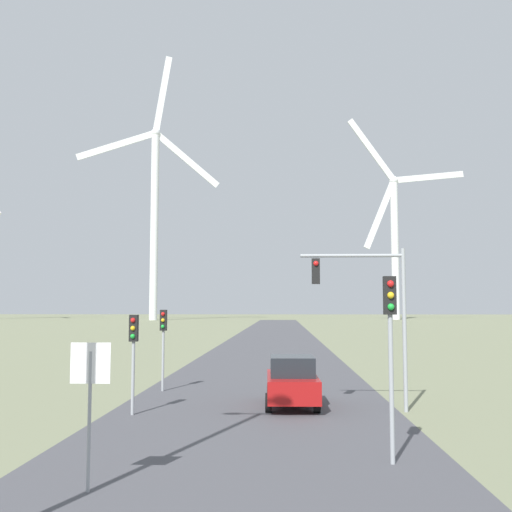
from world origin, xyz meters
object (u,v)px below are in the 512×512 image
at_px(traffic_light_post_near_right, 390,326).
at_px(wind_turbine_left, 155,204).
at_px(stop_sign_near, 90,387).
at_px(wind_turbine_center, 395,230).
at_px(car_approaching, 292,381).
at_px(traffic_light_mast_overhead, 367,296).
at_px(traffic_light_post_mid_left, 163,331).
at_px(traffic_light_post_near_left, 133,341).

height_order(traffic_light_post_near_right, wind_turbine_left, wind_turbine_left).
height_order(stop_sign_near, wind_turbine_center, wind_turbine_center).
bearing_deg(wind_turbine_left, stop_sign_near, -78.28).
height_order(stop_sign_near, car_approaching, stop_sign_near).
xyz_separation_m(stop_sign_near, wind_turbine_left, (-31.88, 153.63, 30.70)).
distance_m(traffic_light_mast_overhead, car_approaching, 4.16).
height_order(traffic_light_post_mid_left, wind_turbine_center, wind_turbine_center).
xyz_separation_m(traffic_light_post_near_right, wind_turbine_left, (-38.22, 151.28, 29.57)).
distance_m(stop_sign_near, wind_turbine_left, 159.88).
bearing_deg(stop_sign_near, traffic_light_post_mid_left, 95.41).
bearing_deg(stop_sign_near, car_approaching, 67.84).
distance_m(traffic_light_post_near_left, traffic_light_post_near_right, 9.67).
bearing_deg(traffic_light_post_near_right, wind_turbine_left, 104.18).
relative_size(traffic_light_post_mid_left, traffic_light_mast_overhead, 0.62).
height_order(traffic_light_post_near_left, car_approaching, traffic_light_post_near_left).
bearing_deg(traffic_light_post_near_right, stop_sign_near, -159.69).
xyz_separation_m(traffic_light_post_mid_left, traffic_light_mast_overhead, (8.14, -4.74, 1.43)).
bearing_deg(traffic_light_post_mid_left, traffic_light_post_near_left, -88.85).
distance_m(traffic_light_post_near_right, traffic_light_post_mid_left, 14.00).
bearing_deg(traffic_light_mast_overhead, traffic_light_post_mid_left, 149.81).
xyz_separation_m(wind_turbine_left, wind_turbine_center, (69.15, 11.12, -6.49)).
xyz_separation_m(traffic_light_post_near_left, wind_turbine_left, (-30.66, 145.28, 30.28)).
relative_size(stop_sign_near, wind_turbine_left, 0.04).
relative_size(stop_sign_near, traffic_light_post_near_left, 0.87).
relative_size(car_approaching, wind_turbine_left, 0.05).
xyz_separation_m(traffic_light_post_near_left, traffic_light_post_mid_left, (-0.11, 5.70, 0.11)).
xyz_separation_m(traffic_light_post_near_right, traffic_light_post_mid_left, (-7.67, 11.70, -0.60)).
bearing_deg(traffic_light_post_mid_left, wind_turbine_left, 102.35).
relative_size(traffic_light_mast_overhead, wind_turbine_left, 0.07).
height_order(car_approaching, wind_turbine_left, wind_turbine_left).
relative_size(traffic_light_post_near_right, car_approaching, 1.04).
bearing_deg(wind_turbine_left, car_approaching, -75.89).
bearing_deg(stop_sign_near, traffic_light_mast_overhead, 53.81).
distance_m(traffic_light_post_near_right, wind_turbine_center, 166.92).
xyz_separation_m(stop_sign_near, traffic_light_mast_overhead, (6.81, 9.31, 1.96)).
relative_size(traffic_light_post_near_right, traffic_light_post_mid_left, 1.24).
height_order(traffic_light_post_near_left, traffic_light_post_near_right, traffic_light_post_near_right).
relative_size(traffic_light_post_mid_left, wind_turbine_center, 0.06).
distance_m(traffic_light_post_near_left, traffic_light_mast_overhead, 8.23).
xyz_separation_m(traffic_light_post_mid_left, wind_turbine_left, (-30.55, 139.59, 30.17)).
height_order(traffic_light_post_near_right, car_approaching, traffic_light_post_near_right).
bearing_deg(traffic_light_mast_overhead, traffic_light_post_near_left, -173.16).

